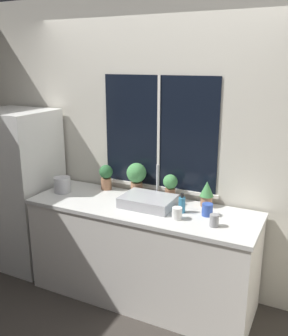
{
  "coord_description": "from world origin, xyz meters",
  "views": [
    {
      "loc": [
        1.37,
        -2.39,
        2.11
      ],
      "look_at": [
        0.03,
        0.32,
        1.25
      ],
      "focal_mm": 40.0,
      "sensor_mm": 36.0,
      "label": 1
    }
  ],
  "objects": [
    {
      "name": "ground_plane",
      "position": [
        0.0,
        0.0,
        0.0
      ],
      "size": [
        14.0,
        14.0,
        0.0
      ],
      "primitive_type": "plane",
      "color": "#38332D"
    },
    {
      "name": "wall_back",
      "position": [
        0.0,
        0.72,
        1.35
      ],
      "size": [
        8.0,
        0.09,
        2.7
      ],
      "color": "beige",
      "rests_on": "ground_plane"
    },
    {
      "name": "wall_left",
      "position": [
        -2.07,
        1.5,
        1.35
      ],
      "size": [
        0.06,
        7.0,
        2.7
      ],
      "color": "beige",
      "rests_on": "ground_plane"
    },
    {
      "name": "counter",
      "position": [
        0.0,
        0.32,
        0.45
      ],
      "size": [
        2.04,
        0.67,
        0.9
      ],
      "color": "white",
      "rests_on": "ground_plane"
    },
    {
      "name": "refrigerator",
      "position": [
        -1.43,
        0.34,
        0.82
      ],
      "size": [
        0.73,
        0.65,
        1.65
      ],
      "color": "silver",
      "rests_on": "ground_plane"
    },
    {
      "name": "sink",
      "position": [
        0.05,
        0.36,
        0.94
      ],
      "size": [
        0.45,
        0.38,
        0.33
      ],
      "color": "#ADADB2",
      "rests_on": "counter"
    },
    {
      "name": "potted_plant_far_left",
      "position": [
        -0.51,
        0.58,
        1.03
      ],
      "size": [
        0.13,
        0.13,
        0.25
      ],
      "color": "#9E6B4C",
      "rests_on": "counter"
    },
    {
      "name": "potted_plant_center_left",
      "position": [
        -0.18,
        0.58,
        1.08
      ],
      "size": [
        0.19,
        0.19,
        0.3
      ],
      "color": "#9E6B4C",
      "rests_on": "counter"
    },
    {
      "name": "potted_plant_center_right",
      "position": [
        0.16,
        0.58,
        1.04
      ],
      "size": [
        0.13,
        0.13,
        0.24
      ],
      "color": "#9E6B4C",
      "rests_on": "counter"
    },
    {
      "name": "potted_plant_far_right",
      "position": [
        0.51,
        0.58,
        1.02
      ],
      "size": [
        0.12,
        0.12,
        0.23
      ],
      "color": "#9E6B4C",
      "rests_on": "counter"
    },
    {
      "name": "soap_bottle",
      "position": [
        0.36,
        0.35,
        0.97
      ],
      "size": [
        0.06,
        0.06,
        0.17
      ],
      "color": "teal",
      "rests_on": "counter"
    },
    {
      "name": "mug_grey",
      "position": [
        0.68,
        0.2,
        0.94
      ],
      "size": [
        0.07,
        0.07,
        0.1
      ],
      "color": "gray",
      "rests_on": "counter"
    },
    {
      "name": "mug_blue",
      "position": [
        0.57,
        0.38,
        0.95
      ],
      "size": [
        0.09,
        0.09,
        0.1
      ],
      "color": "#3351AD",
      "rests_on": "counter"
    },
    {
      "name": "mug_white",
      "position": [
        0.38,
        0.21,
        0.95
      ],
      "size": [
        0.08,
        0.08,
        0.1
      ],
      "color": "white",
      "rests_on": "counter"
    },
    {
      "name": "kettle",
      "position": [
        -0.85,
        0.32,
        0.98
      ],
      "size": [
        0.16,
        0.16,
        0.16
      ],
      "color": "#B2B2B7",
      "rests_on": "counter"
    }
  ]
}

